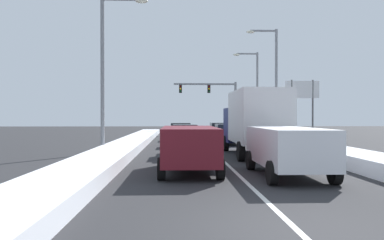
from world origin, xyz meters
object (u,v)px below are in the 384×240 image
object	(u,v)px
traffic_light_gantry	(216,96)
sedan_green_center_lane_fourth	(181,132)
suv_white_right_lane_nearest	(288,147)
box_truck_right_lane_second	(255,120)
sedan_red_center_lane_third	(185,135)
suv_maroon_center_lane_nearest	(189,145)
sedan_silver_right_lane_third	(227,134)
street_lamp_right_mid	(254,87)
street_lamp_right_near	(273,75)
street_lamp_left_mid	(109,60)
sedan_gray_center_lane_second	(186,141)
roadside_sign_right	(302,96)
sedan_black_right_lane_fourth	(220,131)

from	to	relation	value
traffic_light_gantry	sedan_green_center_lane_fourth	bearing A→B (deg)	-108.81
suv_white_right_lane_nearest	box_truck_right_lane_second	size ratio (longest dim) A/B	0.68
suv_white_right_lane_nearest	traffic_light_gantry	world-z (taller)	traffic_light_gantry
suv_white_right_lane_nearest	sedan_red_center_lane_third	world-z (taller)	suv_white_right_lane_nearest
suv_white_right_lane_nearest	traffic_light_gantry	distance (m)	33.31
suv_maroon_center_lane_nearest	traffic_light_gantry	xyz separation A→B (m)	(4.28, 32.06, 3.48)
sedan_red_center_lane_third	sedan_silver_right_lane_third	bearing A→B (deg)	32.97
box_truck_right_lane_second	traffic_light_gantry	world-z (taller)	traffic_light_gantry
traffic_light_gantry	box_truck_right_lane_second	bearing A→B (deg)	-91.46
traffic_light_gantry	street_lamp_right_mid	distance (m)	6.85
suv_maroon_center_lane_nearest	street_lamp_right_near	world-z (taller)	street_lamp_right_near
box_truck_right_lane_second	sedan_silver_right_lane_third	distance (m)	8.63
traffic_light_gantry	street_lamp_left_mid	bearing A→B (deg)	-109.38
sedan_gray_center_lane_second	sedan_red_center_lane_third	size ratio (longest dim) A/B	1.00
suv_white_right_lane_nearest	sedan_red_center_lane_third	bearing A→B (deg)	103.63
sedan_silver_right_lane_third	roadside_sign_right	size ratio (longest dim) A/B	0.82
sedan_silver_right_lane_third	sedan_gray_center_lane_second	xyz separation A→B (m)	(-3.26, -8.50, 0.00)
street_lamp_right_mid	sedan_silver_right_lane_third	bearing A→B (deg)	-110.49
sedan_red_center_lane_third	box_truck_right_lane_second	bearing A→B (deg)	-61.47
street_lamp_right_near	street_lamp_left_mid	bearing A→B (deg)	-138.54
sedan_gray_center_lane_second	traffic_light_gantry	size ratio (longest dim) A/B	0.60
suv_maroon_center_lane_nearest	box_truck_right_lane_second	bearing A→B (deg)	58.51
street_lamp_left_mid	street_lamp_right_near	bearing A→B (deg)	41.46
suv_white_right_lane_nearest	sedan_green_center_lane_fourth	world-z (taller)	suv_white_right_lane_nearest
sedan_silver_right_lane_third	roadside_sign_right	bearing A→B (deg)	41.95
street_lamp_right_mid	street_lamp_left_mid	distance (m)	21.96
sedan_black_right_lane_fourth	suv_maroon_center_lane_nearest	bearing A→B (deg)	-99.52
box_truck_right_lane_second	street_lamp_right_mid	size ratio (longest dim) A/B	0.82
suv_maroon_center_lane_nearest	sedan_green_center_lane_fourth	xyz separation A→B (m)	(-0.12, 19.14, -0.25)
box_truck_right_lane_second	street_lamp_left_mid	distance (m)	8.76
sedan_silver_right_lane_third	sedan_black_right_lane_fourth	distance (m)	5.89
traffic_light_gantry	street_lamp_left_mid	size ratio (longest dim) A/B	0.86
sedan_green_center_lane_fourth	street_lamp_left_mid	world-z (taller)	street_lamp_left_mid
suv_white_right_lane_nearest	box_truck_right_lane_second	bearing A→B (deg)	87.83
sedan_black_right_lane_fourth	street_lamp_right_near	size ratio (longest dim) A/B	0.48
sedan_gray_center_lane_second	roadside_sign_right	bearing A→B (deg)	54.32
sedan_silver_right_lane_third	street_lamp_right_mid	xyz separation A→B (m)	(4.37, 11.70, 4.45)
street_lamp_right_near	suv_maroon_center_lane_nearest	bearing A→B (deg)	-112.73
suv_white_right_lane_nearest	sedan_black_right_lane_fourth	bearing A→B (deg)	89.84
street_lamp_right_mid	roadside_sign_right	bearing A→B (deg)	-51.06
sedan_green_center_lane_fourth	roadside_sign_right	world-z (taller)	roadside_sign_right
box_truck_right_lane_second	suv_maroon_center_lane_nearest	world-z (taller)	box_truck_right_lane_second
suv_white_right_lane_nearest	roadside_sign_right	bearing A→B (deg)	70.70
box_truck_right_lane_second	sedan_red_center_lane_third	xyz separation A→B (m)	(-3.52, 6.47, -1.14)
street_lamp_right_mid	roadside_sign_right	distance (m)	5.91
sedan_silver_right_lane_third	suv_maroon_center_lane_nearest	size ratio (longest dim) A/B	0.92
box_truck_right_lane_second	sedan_silver_right_lane_third	xyz separation A→B (m)	(-0.32, 8.55, -1.14)
traffic_light_gantry	roadside_sign_right	xyz separation A→B (m)	(7.02, -10.41, -0.48)
street_lamp_left_mid	roadside_sign_right	distance (m)	20.94
suv_maroon_center_lane_nearest	roadside_sign_right	world-z (taller)	roadside_sign_right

